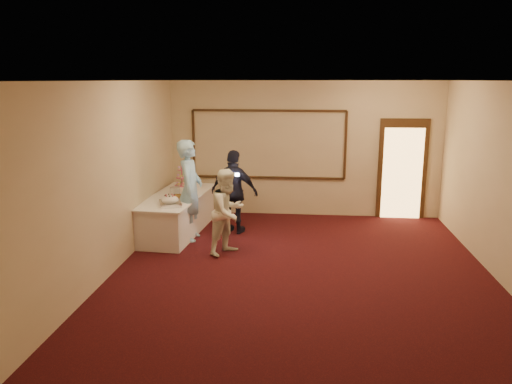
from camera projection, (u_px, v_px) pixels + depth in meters
floor at (301, 271)px, 8.03m from camera, size 7.00×7.00×0.00m
room_walls at (304, 146)px, 7.58m from camera, size 6.04×7.04×3.02m
wall_molding at (268, 145)px, 11.12m from camera, size 3.45×0.04×1.55m
doorway at (402, 170)px, 10.93m from camera, size 1.05×0.07×2.20m
buffet_table at (177, 214)px, 9.98m from camera, size 1.18×2.60×0.77m
pavlova_tray at (170, 201)px, 9.08m from camera, size 0.51×0.57×0.19m
cupcake_stand at (182, 178)px, 10.76m from camera, size 0.32×0.32×0.48m
plate_stack_a at (175, 191)px, 9.86m from camera, size 0.20×0.20×0.17m
plate_stack_b at (189, 188)px, 10.26m from camera, size 0.17×0.17×0.15m
tart at (179, 197)px, 9.68m from camera, size 0.27×0.27×0.06m
man at (190, 190)px, 9.46m from camera, size 0.48×0.71×1.93m
woman at (228, 212)px, 8.71m from camera, size 0.88×0.93×1.52m
guest at (234, 192)px, 9.88m from camera, size 1.05×0.65×1.67m
camera_flash at (237, 175)px, 9.53m from camera, size 0.08×0.05×0.05m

